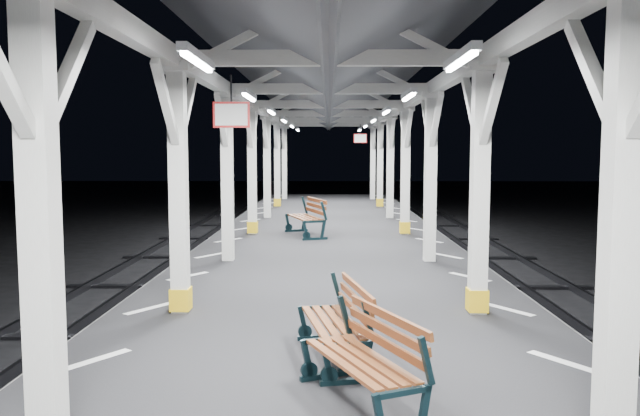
{
  "coord_description": "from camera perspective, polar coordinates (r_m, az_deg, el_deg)",
  "views": [
    {
      "loc": [
        -0.0,
        -6.26,
        3.17
      ],
      "look_at": [
        -0.15,
        4.39,
        2.2
      ],
      "focal_mm": 35.0,
      "sensor_mm": 36.0,
      "label": 1
    }
  ],
  "objects": [
    {
      "name": "hazard_stripes_left",
      "position": [
        7.06,
        -20.09,
        -12.99
      ],
      "size": [
        1.0,
        48.0,
        0.01
      ],
      "primitive_type": "cube",
      "color": "silver",
      "rests_on": "platform"
    },
    {
      "name": "platform",
      "position": [
        6.8,
        0.77,
        -17.91
      ],
      "size": [
        6.0,
        50.0,
        1.0
      ],
      "primitive_type": "cube",
      "color": "black",
      "rests_on": "ground"
    },
    {
      "name": "hazard_stripes_right",
      "position": [
        7.06,
        21.64,
        -13.04
      ],
      "size": [
        1.0,
        48.0,
        0.01
      ],
      "primitive_type": "cube",
      "color": "silver",
      "rests_on": "platform"
    },
    {
      "name": "canopy",
      "position": [
        6.4,
        0.82,
        17.73
      ],
      "size": [
        5.4,
        49.0,
        4.65
      ],
      "color": "silver",
      "rests_on": "platform"
    },
    {
      "name": "bench_near",
      "position": [
        5.48,
        4.51,
        -13.36
      ],
      "size": [
        1.09,
        1.57,
        0.8
      ],
      "rotation": [
        0.0,
        0.0,
        0.42
      ],
      "color": "black",
      "rests_on": "platform"
    },
    {
      "name": "bench_mid",
      "position": [
        6.6,
        1.88,
        -10.16
      ],
      "size": [
        0.82,
        1.54,
        0.8
      ],
      "rotation": [
        0.0,
        0.0,
        0.2
      ],
      "color": "black",
      "rests_on": "platform"
    },
    {
      "name": "bench_far",
      "position": [
        16.06,
        -1.03,
        -0.73
      ],
      "size": [
        1.16,
        1.88,
        0.96
      ],
      "rotation": [
        0.0,
        0.0,
        0.32
      ],
      "color": "black",
      "rests_on": "platform"
    }
  ]
}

